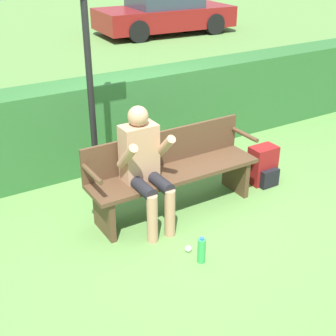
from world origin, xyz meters
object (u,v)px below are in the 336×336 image
park_bench (172,170)px  person_seated (144,163)px  water_bottle (201,250)px  backpack (263,166)px  parked_car (165,12)px  signpost (89,73)px

park_bench → person_seated: 0.49m
water_bottle → backpack: bearing=30.1°
backpack → parked_car: bearing=66.1°
backpack → signpost: size_ratio=0.19×
person_seated → water_bottle: bearing=-81.8°
signpost → parked_car: size_ratio=0.60×
water_bottle → parked_car: (5.54, 9.91, 0.50)m
person_seated → backpack: person_seated is taller
park_bench → signpost: size_ratio=0.76×
park_bench → signpost: 1.35m
backpack → parked_car: size_ratio=0.11×
water_bottle → signpost: size_ratio=0.11×
backpack → water_bottle: bearing=-149.9°
backpack → parked_car: parked_car is taller
backpack → signpost: signpost is taller
park_bench → backpack: park_bench is taller
park_bench → parked_car: (5.26, 8.93, 0.16)m
person_seated → parked_car: parked_car is taller
signpost → water_bottle: bearing=-78.6°
signpost → parked_car: 10.18m
parked_car → person_seated: bearing=-118.8°
park_bench → signpost: (-0.61, 0.65, 1.01)m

